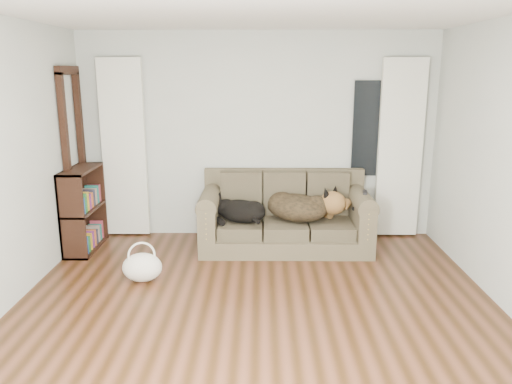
{
  "coord_description": "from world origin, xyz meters",
  "views": [
    {
      "loc": [
        0.04,
        -3.85,
        2.13
      ],
      "look_at": [
        -0.01,
        1.6,
        0.79
      ],
      "focal_mm": 35.0,
      "sensor_mm": 36.0,
      "label": 1
    }
  ],
  "objects_px": {
    "tote_bag": "(142,266)",
    "bookshelf": "(83,209)",
    "dog_black_lab": "(238,211)",
    "dog_shepherd": "(301,209)",
    "sofa": "(285,212)"
  },
  "relations": [
    {
      "from": "tote_bag",
      "to": "bookshelf",
      "type": "xyz_separation_m",
      "value": [
        -0.91,
        0.95,
        0.34
      ]
    },
    {
      "from": "dog_black_lab",
      "to": "tote_bag",
      "type": "relative_size",
      "value": 1.53
    },
    {
      "from": "dog_shepherd",
      "to": "bookshelf",
      "type": "height_order",
      "value": "bookshelf"
    },
    {
      "from": "sofa",
      "to": "tote_bag",
      "type": "bearing_deg",
      "value": -145.6
    },
    {
      "from": "sofa",
      "to": "dog_shepherd",
      "type": "relative_size",
      "value": 2.55
    },
    {
      "from": "dog_shepherd",
      "to": "tote_bag",
      "type": "relative_size",
      "value": 1.95
    },
    {
      "from": "sofa",
      "to": "tote_bag",
      "type": "xyz_separation_m",
      "value": [
        -1.52,
        -1.04,
        -0.29
      ]
    },
    {
      "from": "dog_black_lab",
      "to": "tote_bag",
      "type": "distance_m",
      "value": 1.4
    },
    {
      "from": "dog_shepherd",
      "to": "bookshelf",
      "type": "bearing_deg",
      "value": 33.45
    },
    {
      "from": "bookshelf",
      "to": "dog_black_lab",
      "type": "bearing_deg",
      "value": 6.75
    },
    {
      "from": "sofa",
      "to": "dog_shepherd",
      "type": "height_order",
      "value": "sofa"
    },
    {
      "from": "dog_shepherd",
      "to": "tote_bag",
      "type": "xyz_separation_m",
      "value": [
        -1.71,
        -1.02,
        -0.33
      ]
    },
    {
      "from": "dog_black_lab",
      "to": "dog_shepherd",
      "type": "relative_size",
      "value": 0.79
    },
    {
      "from": "dog_black_lab",
      "to": "tote_bag",
      "type": "height_order",
      "value": "dog_black_lab"
    },
    {
      "from": "tote_bag",
      "to": "dog_black_lab",
      "type": "bearing_deg",
      "value": 45.86
    }
  ]
}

